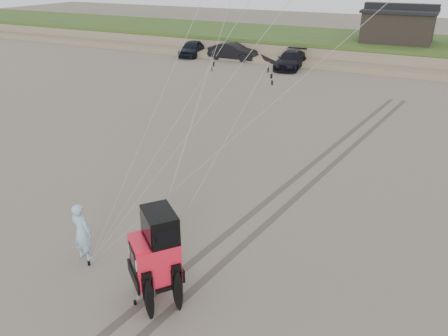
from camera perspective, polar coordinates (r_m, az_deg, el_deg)
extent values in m
plane|color=#6B6054|center=(12.84, -10.49, -14.87)|extent=(160.00, 160.00, 0.00)
cube|color=#7A6B54|center=(46.68, 19.01, 14.44)|extent=(160.00, 12.00, 1.40)
cube|color=#2D4719|center=(46.56, 19.16, 15.46)|extent=(160.00, 12.00, 0.35)
cube|color=#7A6B54|center=(40.44, 17.43, 12.55)|extent=(160.00, 3.50, 0.50)
cube|color=black|center=(45.15, 21.82, 16.73)|extent=(6.00, 5.00, 2.60)
cube|color=black|center=(45.01, 22.12, 18.51)|extent=(6.40, 5.40, 0.25)
cube|color=black|center=(44.98, 22.20, 18.98)|extent=(6.40, 1.20, 0.50)
imported|color=black|center=(44.73, -4.23, 15.32)|extent=(2.64, 4.63, 1.48)
imported|color=black|center=(42.78, 1.17, 14.98)|extent=(4.69, 1.64, 1.55)
imported|color=black|center=(39.39, 8.68, 13.79)|extent=(2.44, 5.18, 1.46)
imported|color=#8BBDD8|center=(13.80, -18.11, -7.91)|extent=(0.70, 0.48, 1.87)
cube|color=black|center=(12.04, 6.00, 13.78)|extent=(0.48, 0.38, 0.33)
cube|color=black|center=(15.08, -1.39, 15.13)|extent=(0.38, 0.55, 0.27)
cylinder|color=black|center=(13.92, -17.23, -11.81)|extent=(0.08, 0.08, 0.12)
cylinder|color=black|center=(12.26, -11.55, -16.85)|extent=(0.08, 0.08, 0.12)
cube|color=#4C443D|center=(18.26, 8.66, -1.82)|extent=(4.42, 29.74, 0.01)
cube|color=#4C443D|center=(18.07, 11.06, -2.32)|extent=(4.42, 29.74, 0.01)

